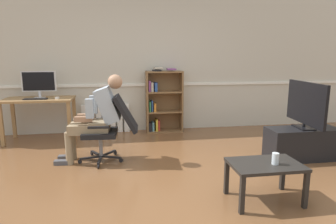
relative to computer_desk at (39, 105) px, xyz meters
name	(u,v)px	position (x,y,z in m)	size (l,w,h in m)	color
ground_plane	(167,185)	(1.92, -2.15, -0.64)	(18.00, 18.00, 0.00)	brown
back_wall	(146,63)	(1.92, 0.50, 0.71)	(12.00, 0.13, 2.70)	beige
computer_desk	(39,105)	(0.00, 0.00, 0.00)	(1.16, 0.63, 0.76)	#9E7547
imac_monitor	(39,82)	(0.01, 0.08, 0.39)	(0.57, 0.14, 0.47)	silver
keyboard	(35,99)	(-0.01, -0.14, 0.12)	(0.37, 0.12, 0.02)	black
computer_mouse	(57,98)	(0.33, -0.12, 0.13)	(0.06, 0.10, 0.03)	white
bookshelf	(162,102)	(2.21, 0.30, -0.04)	(0.71, 0.29, 1.27)	brown
radiator	(106,118)	(1.11, 0.39, -0.36)	(0.91, 0.08, 0.56)	white
office_chair	(112,125)	(1.28, -1.23, -0.12)	(0.87, 0.62, 0.95)	black
person_seated	(97,116)	(1.08, -1.21, 0.01)	(0.97, 0.41, 1.23)	#937F60
tv_stand	(302,144)	(4.00, -1.59, -0.41)	(1.03, 0.41, 0.46)	black
tv_screen	(306,104)	(4.00, -1.59, 0.17)	(0.23, 0.97, 0.66)	black
coffee_table	(265,169)	(2.86, -2.67, -0.29)	(0.72, 0.48, 0.41)	black
drinking_glass	(275,159)	(2.94, -2.72, -0.17)	(0.07, 0.07, 0.12)	silver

